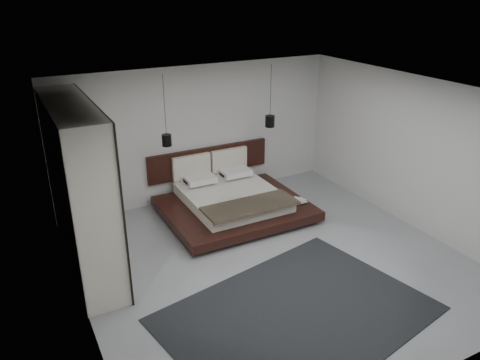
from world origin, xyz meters
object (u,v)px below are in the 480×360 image
pendant_right (270,121)px  wardrobe (80,189)px  pendant_left (167,140)px  lattice_screen (53,171)px  rug (297,314)px  bed (231,200)px

pendant_right → wardrobe: 4.16m
pendant_left → wardrobe: 2.07m
pendant_right → lattice_screen: bearing=178.4°
pendant_right → wardrobe: size_ratio=0.46×
pendant_left → pendant_right: (2.24, 0.00, 0.07)m
rug → lattice_screen: bearing=123.9°
lattice_screen → bed: lattice_screen is taller
lattice_screen → pendant_left: 2.05m
bed → pendant_right: (1.12, 0.42, 1.36)m
lattice_screen → pendant_right: size_ratio=2.04×
lattice_screen → wardrobe: wardrobe is taller
bed → wardrobe: (-2.90, -0.60, 1.07)m
rug → bed: bearing=79.4°
pendant_left → rug: pendant_left is taller
wardrobe → rug: bearing=-49.0°
bed → rug: size_ratio=0.76×
pendant_right → rug: (-1.72, -3.67, -1.64)m
bed → pendant_left: 1.76m
pendant_right → pendant_left: bearing=-180.0°
pendant_right → wardrobe: bearing=-165.6°
bed → rug: bearing=-100.6°
wardrobe → rug: wardrobe is taller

